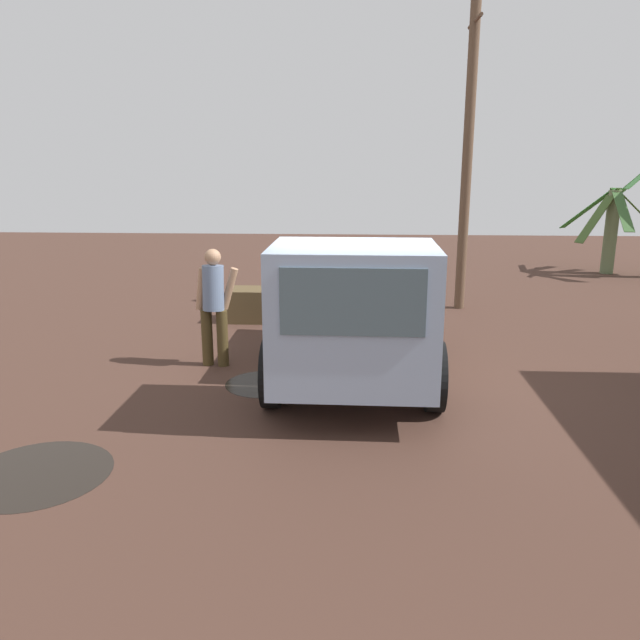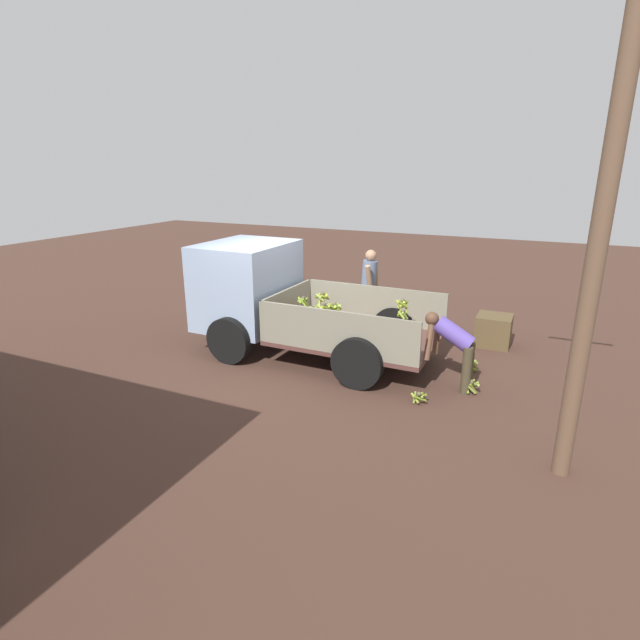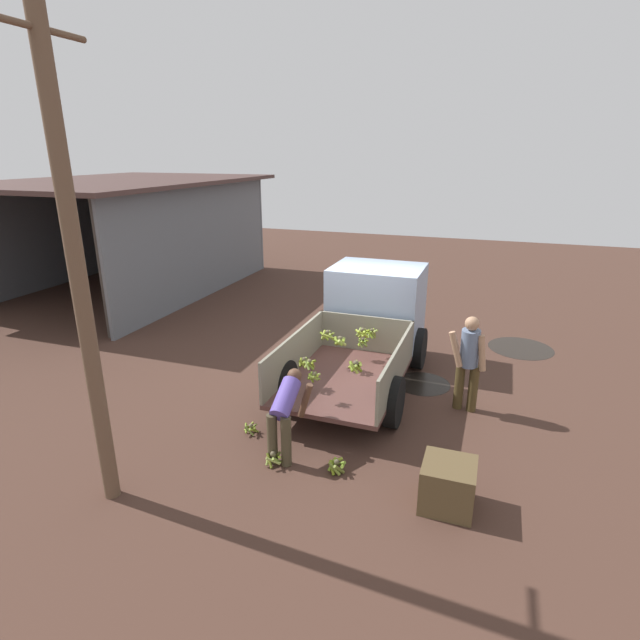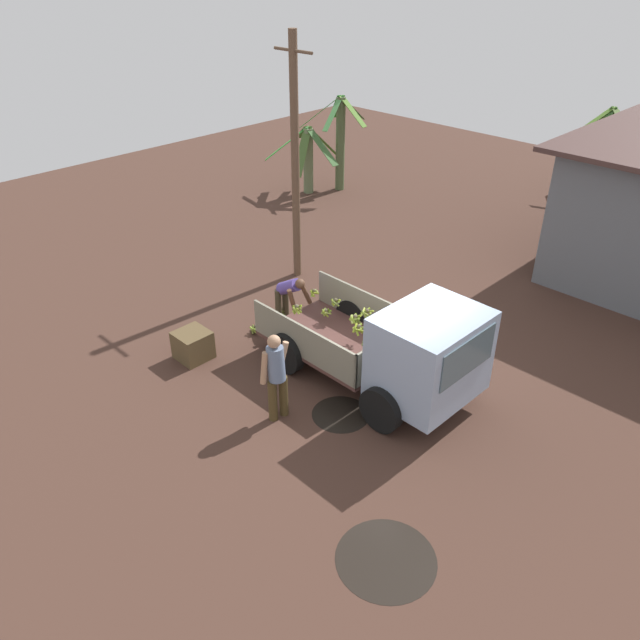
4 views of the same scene
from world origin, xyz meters
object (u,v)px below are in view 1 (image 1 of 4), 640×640
Objects in this scene: utility_pole at (467,158)px; banana_bunch_on_ground_1 at (417,327)px; cargo_truck at (354,319)px; person_foreground_visitor at (214,302)px; banana_bunch_on_ground_2 at (328,318)px; wooden_crate_0 at (247,305)px; person_worker_loading at (375,287)px; banana_bunch_on_ground_0 at (377,316)px.

banana_bunch_on_ground_1 is (1.98, -1.06, -2.94)m from utility_pole.
banana_bunch_on_ground_1 is at bearing 161.85° from cargo_truck.
person_foreground_visitor is 6.25× the size of banana_bunch_on_ground_2.
cargo_truck is at bearing -116.91° from person_foreground_visitor.
cargo_truck reaches higher than wooden_crate_0.
banana_bunch_on_ground_1 is (0.34, 0.76, -0.66)m from person_worker_loading.
cargo_truck reaches higher than banana_bunch_on_ground_1.
person_foreground_visitor is 2.62× the size of wooden_crate_0.
person_worker_loading reaches higher than banana_bunch_on_ground_2.
banana_bunch_on_ground_2 is 1.58m from wooden_crate_0.
banana_bunch_on_ground_0 is at bearing 174.32° from cargo_truck.
utility_pole is at bearing 132.09° from person_worker_loading.
wooden_crate_0 is at bearing -152.90° from cargo_truck.
wooden_crate_0 reaches higher than banana_bunch_on_ground_2.
banana_bunch_on_ground_2 is at bearing -102.01° from person_worker_loading.
cargo_truck is at bearing -18.84° from banana_bunch_on_ground_1.
banana_bunch_on_ground_2 reaches higher than banana_bunch_on_ground_1.
banana_bunch_on_ground_0 is 1.02× the size of banana_bunch_on_ground_2.
banana_bunch_on_ground_0 is (-2.64, 2.51, -0.84)m from person_foreground_visitor.
wooden_crate_0 is at bearing -98.84° from person_worker_loading.
cargo_truck is 16.26× the size of banana_bunch_on_ground_2.
banana_bunch_on_ground_0 is (1.32, -1.76, -2.91)m from utility_pole.
utility_pole is (-5.35, 2.21, 1.95)m from cargo_truck.
banana_bunch_on_ground_1 is (-3.37, 1.15, -0.99)m from cargo_truck.
utility_pole is 4.23m from banana_bunch_on_ground_2.
utility_pole reaches higher than person_foreground_visitor.
person_worker_loading is at bearing 77.97° from banana_bunch_on_ground_2.
person_foreground_visitor is at bearing -32.43° from banana_bunch_on_ground_2.
banana_bunch_on_ground_1 is 0.93× the size of banana_bunch_on_ground_2.
banana_bunch_on_ground_2 is at bearing -172.37° from cargo_truck.
person_foreground_visitor reaches higher than banana_bunch_on_ground_1.
person_foreground_visitor is at bearing -43.56° from banana_bunch_on_ground_0.
utility_pole is at bearing 158.27° from cargo_truck.
banana_bunch_on_ground_2 is (0.14, -0.92, -0.01)m from banana_bunch_on_ground_0.
utility_pole is at bearing 106.69° from wooden_crate_0.
utility_pole is at bearing 126.88° from banana_bunch_on_ground_0.
banana_bunch_on_ground_1 is at bearing 46.52° from banana_bunch_on_ground_0.
utility_pole is 4.77× the size of person_worker_loading.
utility_pole is at bearing -39.89° from person_foreground_visitor.
person_foreground_visitor is (-1.40, -2.06, -0.12)m from cargo_truck.
banana_bunch_on_ground_2 is (1.46, -2.68, -2.93)m from utility_pole.
person_worker_loading is at bearing -47.92° from utility_pole.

